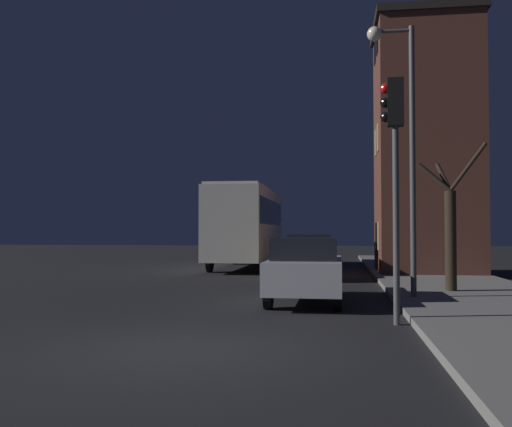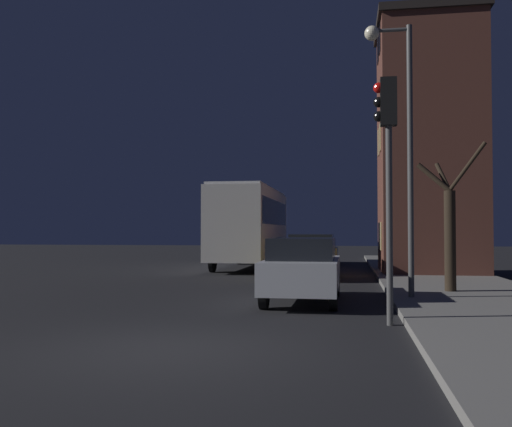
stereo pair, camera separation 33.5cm
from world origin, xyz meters
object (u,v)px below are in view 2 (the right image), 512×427
at_px(streetlamp, 399,121).
at_px(car_mid_lane, 312,256).
at_px(traffic_light, 387,148).
at_px(bare_tree, 449,229).
at_px(car_near_lane, 303,269).
at_px(car_far_lane, 321,251).
at_px(bus, 250,221).

bearing_deg(streetlamp, car_mid_lane, 110.07).
height_order(streetlamp, car_mid_lane, streetlamp).
relative_size(streetlamp, traffic_light, 1.45).
bearing_deg(car_mid_lane, streetlamp, -69.93).
distance_m(bare_tree, car_mid_lane, 6.84).
xyz_separation_m(car_near_lane, car_far_lane, (-0.36, 16.17, -0.13)).
distance_m(bare_tree, car_near_lane, 4.34).
relative_size(car_mid_lane, car_far_lane, 0.96).
height_order(traffic_light, car_far_lane, traffic_light).
relative_size(traffic_light, car_mid_lane, 1.08).
bearing_deg(bare_tree, bus, 124.16).
height_order(bare_tree, car_far_lane, bare_tree).
height_order(streetlamp, car_far_lane, streetlamp).
bearing_deg(car_far_lane, car_mid_lane, -89.21).
bearing_deg(bus, traffic_light, -71.34).
height_order(traffic_light, bus, traffic_light).
xyz_separation_m(car_mid_lane, car_far_lane, (-0.12, 8.80, -0.13)).
xyz_separation_m(traffic_light, bus, (-5.30, 15.70, -1.08)).
bearing_deg(car_mid_lane, traffic_light, -78.88).
relative_size(bus, car_near_lane, 2.17).
xyz_separation_m(bare_tree, car_near_lane, (-3.77, -1.92, -0.98)).
xyz_separation_m(bare_tree, car_mid_lane, (-4.00, 5.46, -0.97)).
bearing_deg(car_mid_lane, bus, 121.85).
height_order(car_near_lane, car_mid_lane, car_mid_lane).
bearing_deg(bare_tree, car_far_lane, 106.14).
xyz_separation_m(streetlamp, car_far_lane, (-2.70, 15.86, -3.73)).
distance_m(bus, car_near_lane, 13.14).
relative_size(traffic_light, car_far_lane, 1.04).
distance_m(traffic_light, car_mid_lane, 10.96).
bearing_deg(car_mid_lane, bare_tree, -53.73).
relative_size(streetlamp, bus, 0.73).
bearing_deg(traffic_light, streetlamp, 81.33).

